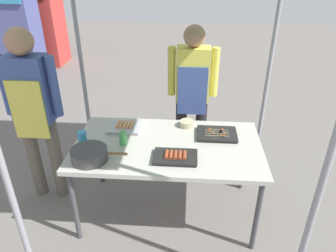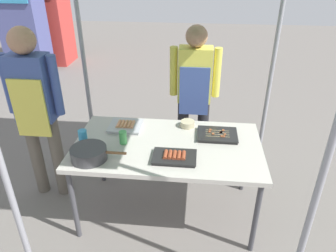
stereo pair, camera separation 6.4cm
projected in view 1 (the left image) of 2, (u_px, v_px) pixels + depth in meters
ground_plane at (168, 210)px, 3.09m from camera, size 18.00×18.00×0.00m
stall_table at (168, 149)px, 2.75m from camera, size 1.60×0.90×0.75m
tray_grilled_sausages at (175, 157)px, 2.53m from camera, size 0.35×0.23×0.05m
tray_meat_skewers at (217, 134)px, 2.84m from camera, size 0.35×0.26×0.04m
tray_pork_links at (125, 126)px, 2.96m from camera, size 0.30×0.27×0.05m
cooking_wok at (89, 154)px, 2.50m from camera, size 0.45×0.29×0.10m
condiment_bowl at (187, 124)px, 2.99m from camera, size 0.13×0.13×0.06m
drink_cup_near_edge at (82, 138)px, 2.71m from camera, size 0.07×0.07×0.12m
drink_cup_by_wok at (123, 138)px, 2.71m from camera, size 0.07×0.07×0.11m
vendor_woman at (192, 88)px, 3.34m from camera, size 0.52×0.23×1.58m
customer_nearby at (33, 105)px, 2.83m from camera, size 0.52×0.23×1.68m
neighbor_stall_left at (38, 16)px, 6.63m from camera, size 0.89×0.73×1.99m
neighbor_stall_right at (16, 25)px, 5.90m from camera, size 0.73×0.56×1.96m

